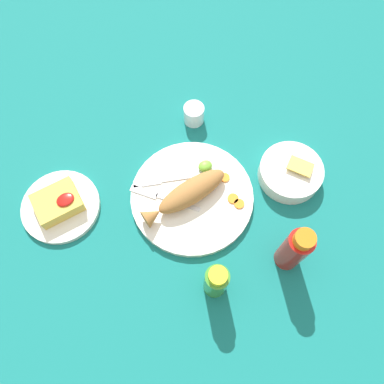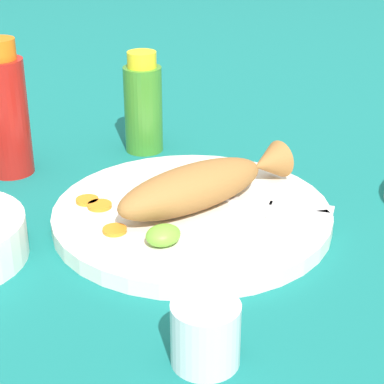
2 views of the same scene
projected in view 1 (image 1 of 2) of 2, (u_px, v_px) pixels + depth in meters
name	position (u px, v px, depth m)	size (l,w,h in m)	color
ground_plane	(192.00, 198.00, 0.95)	(4.00, 4.00, 0.00)	#146B66
main_plate	(192.00, 197.00, 0.94)	(0.31, 0.31, 0.02)	white
fried_fish	(187.00, 194.00, 0.90)	(0.23, 0.07, 0.05)	#996633
fork_near	(160.00, 198.00, 0.93)	(0.13, 0.15, 0.00)	silver
fork_far	(165.00, 180.00, 0.94)	(0.18, 0.08, 0.00)	silver
carrot_slice_near	(239.00, 204.00, 0.92)	(0.03, 0.03, 0.00)	orange
carrot_slice_mid	(233.00, 199.00, 0.92)	(0.03, 0.03, 0.00)	orange
carrot_slice_far	(226.00, 179.00, 0.95)	(0.03, 0.03, 0.00)	orange
lime_wedge_main	(205.00, 166.00, 0.95)	(0.04, 0.03, 0.02)	#6BB233
hot_sauce_bottle_red	(294.00, 249.00, 0.81)	(0.06, 0.06, 0.17)	#B21914
hot_sauce_bottle_green	(216.00, 281.00, 0.80)	(0.05, 0.05, 0.14)	#3D8428
salt_cup	(194.00, 115.00, 1.02)	(0.06, 0.06, 0.05)	silver
side_plate_fries	(61.00, 206.00, 0.93)	(0.19, 0.19, 0.01)	white
fries_pile	(58.00, 203.00, 0.91)	(0.11, 0.09, 0.04)	gold
guacamole_bowl	(291.00, 172.00, 0.95)	(0.16, 0.16, 0.06)	white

